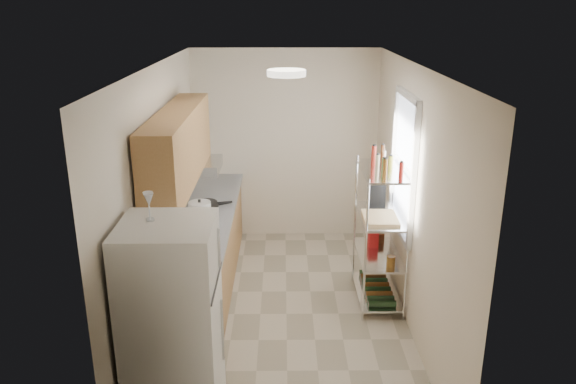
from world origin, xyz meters
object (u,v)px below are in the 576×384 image
rice_cooker (200,211)px  frying_pan_large (205,204)px  cutting_board (380,218)px  refrigerator (173,326)px  espresso_machine (376,192)px

rice_cooker → frying_pan_large: rice_cooker is taller
rice_cooker → frying_pan_large: 0.42m
rice_cooker → cutting_board: size_ratio=0.54×
refrigerator → rice_cooker: (-0.07, 2.03, 0.17)m
frying_pan_large → cutting_board: cutting_board is taller
espresso_machine → rice_cooker: bearing=-174.1°
refrigerator → cutting_board: 2.54m
rice_cooker → espresso_machine: bearing=4.4°
espresso_machine → frying_pan_large: bearing=173.7°
frying_pan_large → espresso_machine: (1.95, -0.27, 0.24)m
refrigerator → espresso_machine: 2.90m
frying_pan_large → rice_cooker: bearing=-104.4°
refrigerator → rice_cooker: size_ratio=6.79×
rice_cooker → frying_pan_large: (-0.00, 0.42, -0.07)m
frying_pan_large → espresso_machine: size_ratio=0.96×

